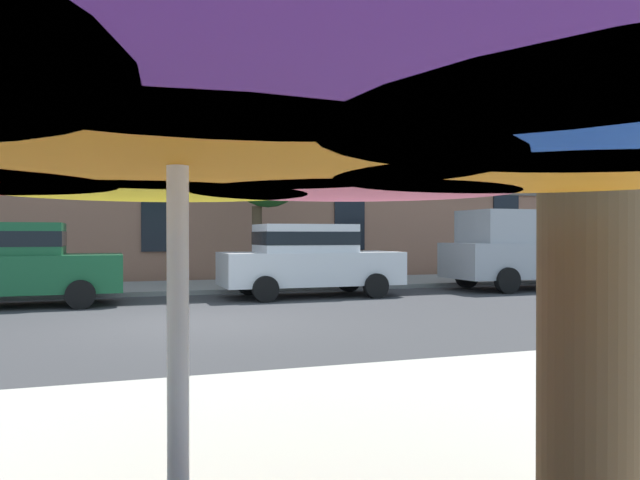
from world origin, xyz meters
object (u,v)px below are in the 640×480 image
(sedan_white, at_px, (309,258))
(street_tree_middle, at_px, (268,171))
(pickup_silver, at_px, (527,253))
(patio_umbrella, at_px, (177,82))
(sedan_green, at_px, (10,262))

(sedan_white, distance_m, street_tree_middle, 3.64)
(sedan_white, height_order, pickup_silver, pickup_silver)
(pickup_silver, bearing_deg, patio_umbrella, -130.68)
(sedan_green, xyz_separation_m, street_tree_middle, (6.27, 2.70, 2.41))
(pickup_silver, bearing_deg, sedan_green, -180.00)
(sedan_white, bearing_deg, street_tree_middle, 97.56)
(sedan_green, relative_size, sedan_white, 1.00)
(sedan_green, bearing_deg, sedan_white, 0.00)
(sedan_green, height_order, patio_umbrella, patio_umbrella)
(street_tree_middle, bearing_deg, sedan_green, -156.70)
(sedan_green, xyz_separation_m, sedan_white, (6.62, 0.00, 0.00))
(sedan_green, distance_m, sedan_white, 6.62)
(pickup_silver, relative_size, street_tree_middle, 1.14)
(street_tree_middle, xyz_separation_m, patio_umbrella, (-4.11, -15.40, -1.42))
(pickup_silver, xyz_separation_m, street_tree_middle, (-6.80, 2.70, 2.33))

